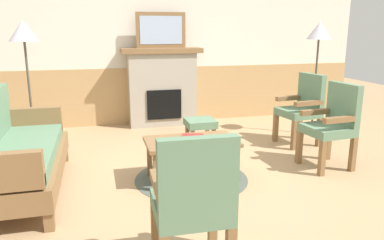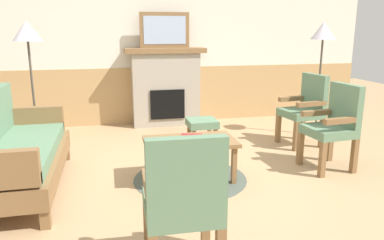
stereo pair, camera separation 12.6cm
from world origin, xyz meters
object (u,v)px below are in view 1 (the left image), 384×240
object	(u,v)px
couch	(18,154)
armchair_near_fireplace	(303,106)
coffee_table	(191,145)
armchair_front_left	(193,199)
armchair_by_window_left	(333,122)
framed_picture	(161,30)
floor_lamp_by_chairs	(319,38)
footstool	(200,125)
fireplace	(162,86)
book_on_table	(193,137)
floor_lamp_by_couch	(24,40)

from	to	relation	value
couch	armchair_near_fireplace	bearing A→B (deg)	12.42
coffee_table	armchair_front_left	bearing A→B (deg)	-103.87
armchair_by_window_left	armchair_near_fireplace	bearing A→B (deg)	80.68
framed_picture	floor_lamp_by_chairs	xyz separation A→B (m)	(2.14, -1.13, -0.11)
footstool	armchair_by_window_left	size ratio (longest dim) A/B	0.41
fireplace	couch	size ratio (longest dim) A/B	0.72
framed_picture	armchair_by_window_left	distance (m)	3.08
framed_picture	floor_lamp_by_chairs	bearing A→B (deg)	-27.78
framed_picture	floor_lamp_by_chairs	distance (m)	2.42
fireplace	book_on_table	world-z (taller)	fireplace
book_on_table	floor_lamp_by_chairs	distance (m)	2.73
floor_lamp_by_couch	footstool	bearing A→B (deg)	-7.10
armchair_near_fireplace	armchair_front_left	distance (m)	3.30
book_on_table	armchair_front_left	size ratio (longest dim) A/B	0.23
book_on_table	armchair_front_left	world-z (taller)	armchair_front_left
floor_lamp_by_chairs	coffee_table	bearing A→B (deg)	-150.32
armchair_front_left	floor_lamp_by_couch	size ratio (longest dim) A/B	0.58
armchair_near_fireplace	fireplace	bearing A→B (deg)	138.04
book_on_table	floor_lamp_by_couch	world-z (taller)	floor_lamp_by_couch
framed_picture	armchair_front_left	world-z (taller)	framed_picture
footstool	armchair_near_fireplace	bearing A→B (deg)	-12.03
fireplace	armchair_near_fireplace	size ratio (longest dim) A/B	1.33
floor_lamp_by_chairs	framed_picture	bearing A→B (deg)	152.22
fireplace	couch	distance (m)	2.96
fireplace	armchair_by_window_left	bearing A→B (deg)	-57.48
book_on_table	armchair_by_window_left	distance (m)	1.65
coffee_table	footstool	xyz separation A→B (m)	(0.43, 1.17, -0.10)
floor_lamp_by_chairs	couch	bearing A→B (deg)	-163.34
fireplace	floor_lamp_by_couch	xyz separation A→B (m)	(-1.89, -0.96, 0.80)
floor_lamp_by_couch	armchair_near_fireplace	bearing A→B (deg)	-9.03
armchair_near_fireplace	floor_lamp_by_chairs	size ratio (longest dim) A/B	0.58
armchair_near_fireplace	couch	bearing A→B (deg)	-167.58
footstool	floor_lamp_by_couch	distance (m)	2.51
couch	footstool	bearing A→B (deg)	26.65
book_on_table	armchair_near_fireplace	xyz separation A→B (m)	(1.79, 0.82, 0.08)
armchair_by_window_left	fireplace	bearing A→B (deg)	122.52
fireplace	armchair_near_fireplace	xyz separation A→B (m)	(1.71, -1.54, -0.11)
fireplace	floor_lamp_by_couch	distance (m)	2.27
coffee_table	floor_lamp_by_chairs	distance (m)	2.80
fireplace	coffee_table	size ratio (longest dim) A/B	1.35
framed_picture	floor_lamp_by_chairs	size ratio (longest dim) A/B	0.48
framed_picture	couch	bearing A→B (deg)	-128.34
couch	footstool	distance (m)	2.40
armchair_by_window_left	floor_lamp_by_chairs	world-z (taller)	floor_lamp_by_chairs
framed_picture	floor_lamp_by_couch	world-z (taller)	framed_picture
fireplace	armchair_by_window_left	world-z (taller)	fireplace
footstool	floor_lamp_by_chairs	size ratio (longest dim) A/B	0.24
armchair_by_window_left	coffee_table	bearing A→B (deg)	178.85
footstool	floor_lamp_by_chairs	bearing A→B (deg)	3.50
framed_picture	footstool	world-z (taller)	framed_picture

